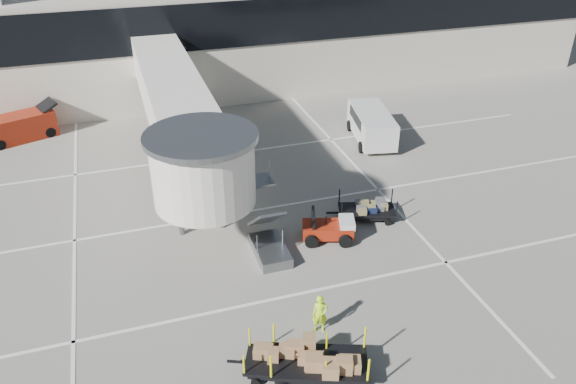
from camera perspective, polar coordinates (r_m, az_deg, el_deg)
The scene contains 11 objects.
ground at distance 22.76m, azimuth 5.31°, elevation -12.85°, with size 140.00×140.00×0.00m, color #A49F93.
lane_markings at distance 29.66m, azimuth -2.81°, elevation -1.41°, with size 40.00×30.00×0.02m.
terminal at distance 47.00m, azimuth -9.53°, elevation 15.61°, with size 64.00×12.11×15.20m.
jet_bridge at distance 29.78m, azimuth -10.73°, elevation 7.45°, with size 5.70×20.40×6.03m.
baggage_tug at distance 26.81m, azimuth 4.20°, elevation -3.76°, with size 2.66×2.13×1.59m.
suitcase_cart at distance 28.59m, azimuth 7.76°, elevation -1.83°, with size 3.53×2.15×1.36m.
box_cart_near at distance 20.31m, azimuth 3.29°, elevation -16.85°, with size 4.18×2.74×1.62m.
box_cart_far at distance 20.43m, azimuth 0.05°, elevation -16.83°, with size 3.55×2.44×1.38m.
ground_worker at distance 21.75m, azimuth 3.28°, elevation -12.26°, with size 0.60×0.39×1.65m, color #C8FF1A.
minivan at distance 37.01m, azimuth 8.45°, elevation 6.97°, with size 3.07×5.50×1.97m.
belt_loader at distance 40.73m, azimuth -25.51°, elevation 5.96°, with size 4.88×3.20×2.21m.
Camera 1 is at (-7.07, -15.19, 15.41)m, focal length 35.00 mm.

